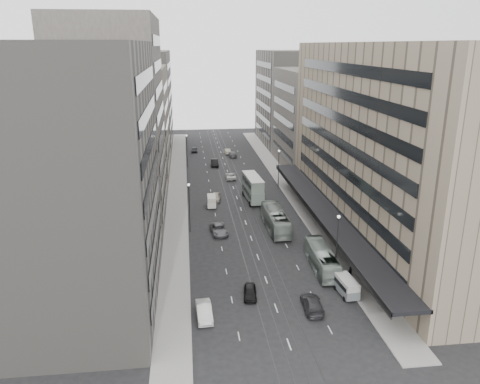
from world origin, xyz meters
name	(u,v)px	position (x,y,z in m)	size (l,w,h in m)	color
ground	(259,260)	(0.00, 0.00, 0.00)	(220.00, 220.00, 0.00)	black
sidewalk_right	(286,183)	(12.00, 37.50, 0.07)	(4.00, 125.00, 0.15)	gray
sidewalk_left	(178,187)	(-12.00, 37.50, 0.07)	(4.00, 125.00, 0.15)	gray
department_store	(388,143)	(21.45, 8.00, 14.95)	(19.20, 60.00, 30.00)	gray
building_right_mid	(313,119)	(21.50, 52.00, 12.00)	(15.00, 28.00, 24.00)	#46423C
building_right_far	(287,98)	(21.50, 82.00, 14.00)	(15.00, 32.00, 28.00)	#67635D
building_left_a	(84,180)	(-21.50, -8.00, 15.00)	(15.00, 28.00, 30.00)	#67635D
building_left_b	(115,124)	(-21.50, 19.00, 17.00)	(15.00, 26.00, 34.00)	#46423C
building_left_c	(133,125)	(-21.50, 46.00, 12.50)	(15.00, 28.00, 25.00)	#726759
building_left_d	(144,101)	(-21.50, 79.00, 14.00)	(15.00, 38.00, 28.00)	#67635D
lamp_right_near	(337,237)	(9.70, -5.00, 5.20)	(0.44, 0.44, 8.32)	#262628
lamp_right_far	(279,164)	(9.70, 35.00, 5.20)	(0.44, 0.44, 8.32)	#262628
lamp_left_near	(189,202)	(-9.70, 12.00, 5.20)	(0.44, 0.44, 8.32)	#262628
lamp_left_far	(187,147)	(-9.70, 55.00, 5.20)	(0.44, 0.44, 8.32)	#262628
bus_near	(322,259)	(8.14, -3.76, 1.55)	(2.60, 11.10, 3.09)	gray
bus_far	(276,220)	(4.56, 11.30, 1.72)	(2.90, 12.38, 3.45)	gray
double_decker	(253,188)	(2.93, 26.70, 2.73)	(3.41, 9.41, 5.05)	slate
vw_microbus	(347,286)	(9.20, -10.97, 1.25)	(2.23, 4.31, 2.25)	slate
panel_van	(212,201)	(-5.41, 23.83, 1.22)	(1.83, 3.57, 2.22)	beige
sedan_0	(250,292)	(-2.71, -10.09, 0.67)	(1.59, 3.95, 1.34)	black
sedan_1	(204,311)	(-8.50, -13.96, 0.79)	(1.66, 4.77, 1.57)	silver
sedan_2	(219,229)	(-4.99, 10.51, 0.75)	(2.48, 5.38, 1.50)	#5B5B5D
sedan_3	(312,304)	(4.13, -13.73, 0.76)	(2.13, 5.24, 1.52)	#29292C
sedan_4	(216,197)	(-4.35, 27.57, 0.76)	(1.79, 4.44, 1.51)	gray
sedan_5	(214,163)	(-2.80, 55.49, 0.84)	(1.78, 5.10, 1.68)	black
sedan_6	(231,176)	(0.17, 42.99, 0.68)	(2.24, 4.87, 1.35)	silver
sedan_7	(232,154)	(2.82, 65.27, 0.71)	(1.99, 4.90, 1.42)	#565558
sedan_8	(194,150)	(-7.51, 72.22, 0.72)	(1.70, 4.22, 1.44)	black
sedan_9	(227,151)	(1.67, 68.93, 0.74)	(1.57, 4.51, 1.49)	#A39E87
pedestrian	(350,273)	(10.85, -7.49, 1.09)	(0.69, 0.45, 1.88)	black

